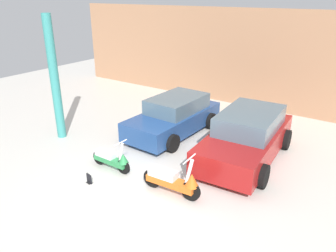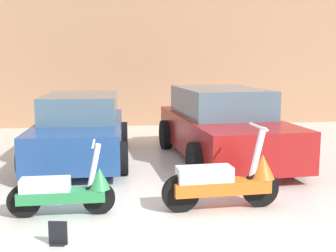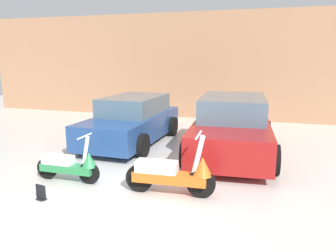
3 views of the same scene
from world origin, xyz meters
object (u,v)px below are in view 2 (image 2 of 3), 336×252
object	(u,v)px
scooter_front_left	(66,190)
scooter_front_right	(227,180)
car_rear_left	(81,129)
car_rear_center	(222,125)
placard_near_left_scooter	(58,234)

from	to	relation	value
scooter_front_left	scooter_front_right	world-z (taller)	scooter_front_right
car_rear_left	car_rear_center	xyz separation A→B (m)	(2.80, -0.32, 0.06)
car_rear_center	placard_near_left_scooter	size ratio (longest dim) A/B	16.44
scooter_front_right	scooter_front_left	bearing A→B (deg)	176.00
scooter_front_left	car_rear_left	world-z (taller)	car_rear_left
car_rear_center	car_rear_left	bearing A→B (deg)	-100.45
car_rear_left	scooter_front_right	bearing A→B (deg)	35.40
placard_near_left_scooter	car_rear_left	bearing A→B (deg)	90.27
scooter_front_left	placard_near_left_scooter	bearing A→B (deg)	-90.53
scooter_front_right	car_rear_center	world-z (taller)	car_rear_center
car_rear_left	placard_near_left_scooter	distance (m)	4.05
scooter_front_left	placard_near_left_scooter	distance (m)	0.90
scooter_front_right	car_rear_center	distance (m)	2.95
car_rear_center	placard_near_left_scooter	xyz separation A→B (m)	(-2.78, -3.70, -0.56)
scooter_front_right	car_rear_left	world-z (taller)	car_rear_left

